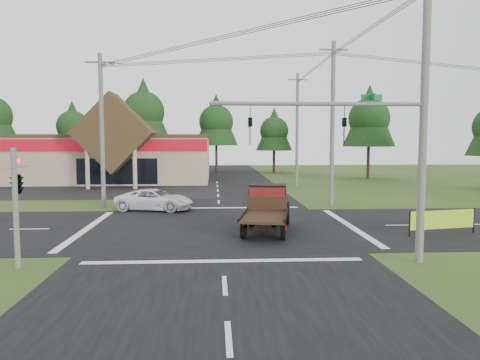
{
  "coord_description": "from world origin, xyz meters",
  "views": [
    {
      "loc": [
        -0.32,
        -24.65,
        4.7
      ],
      "look_at": [
        1.26,
        3.93,
        2.2
      ],
      "focal_mm": 35.0,
      "sensor_mm": 36.0,
      "label": 1
    }
  ],
  "objects": [
    {
      "name": "tree_row_d",
      "position": [
        0.0,
        42.0,
        7.38
      ],
      "size": [
        6.16,
        6.16,
        11.11
      ],
      "color": "#332316",
      "rests_on": "ground"
    },
    {
      "name": "road_ew",
      "position": [
        0.0,
        0.0,
        0.01
      ],
      "size": [
        120.0,
        12.0,
        0.02
      ],
      "primitive_type": "cube",
      "color": "black",
      "rests_on": "ground"
    },
    {
      "name": "tree_side_ne",
      "position": [
        18.0,
        30.0,
        7.38
      ],
      "size": [
        6.16,
        6.16,
        11.11
      ],
      "color": "#332316",
      "rests_on": "ground"
    },
    {
      "name": "tree_row_e",
      "position": [
        8.0,
        40.0,
        6.03
      ],
      "size": [
        5.04,
        5.04,
        9.09
      ],
      "color": "#332316",
      "rests_on": "ground"
    },
    {
      "name": "road_ns",
      "position": [
        0.0,
        0.0,
        0.01
      ],
      "size": [
        12.0,
        120.0,
        0.02
      ],
      "primitive_type": "cube",
      "color": "black",
      "rests_on": "ground"
    },
    {
      "name": "utility_pole_ne",
      "position": [
        8.0,
        8.0,
        5.89
      ],
      "size": [
        2.0,
        0.3,
        11.5
      ],
      "color": "#595651",
      "rests_on": "ground"
    },
    {
      "name": "cvs_building",
      "position": [
        -15.7,
        29.57,
        2.78
      ],
      "size": [
        30.4,
        18.2,
        9.19
      ],
      "color": "tan",
      "rests_on": "ground"
    },
    {
      "name": "utility_pole_nw",
      "position": [
        -8.0,
        8.0,
        5.39
      ],
      "size": [
        2.0,
        0.3,
        10.5
      ],
      "color": "#595651",
      "rests_on": "ground"
    },
    {
      "name": "roadside_banner",
      "position": [
        10.86,
        -2.56,
        0.64
      ],
      "size": [
        3.68,
        0.82,
        1.27
      ],
      "primitive_type": null,
      "rotation": [
        0.0,
        0.0,
        0.19
      ],
      "color": "#96C81A",
      "rests_on": "ground"
    },
    {
      "name": "traffic_signal_mast",
      "position": [
        5.82,
        -7.5,
        4.43
      ],
      "size": [
        8.12,
        0.24,
        7.0
      ],
      "color": "#595651",
      "rests_on": "ground"
    },
    {
      "name": "tree_row_b",
      "position": [
        -20.0,
        42.0,
        6.7
      ],
      "size": [
        5.6,
        5.6,
        10.1
      ],
      "color": "#332316",
      "rests_on": "ground"
    },
    {
      "name": "tree_row_c",
      "position": [
        -10.0,
        41.0,
        8.72
      ],
      "size": [
        7.28,
        7.28,
        13.13
      ],
      "color": "#332316",
      "rests_on": "ground"
    },
    {
      "name": "utility_pole_n",
      "position": [
        8.0,
        22.0,
        5.74
      ],
      "size": [
        2.0,
        0.3,
        11.2
      ],
      "color": "#595651",
      "rests_on": "ground"
    },
    {
      "name": "parking_apron",
      "position": [
        -14.0,
        19.0,
        0.01
      ],
      "size": [
        28.0,
        14.0,
        0.02
      ],
      "primitive_type": "cube",
      "color": "black",
      "rests_on": "ground"
    },
    {
      "name": "traffic_signal_corner",
      "position": [
        -7.5,
        -7.32,
        3.52
      ],
      "size": [
        0.53,
        2.48,
        4.4
      ],
      "color": "#595651",
      "rests_on": "ground"
    },
    {
      "name": "utility_pole_nr",
      "position": [
        7.5,
        -7.5,
        5.64
      ],
      "size": [
        2.0,
        0.3,
        11.0
      ],
      "color": "#595651",
      "rests_on": "ground"
    },
    {
      "name": "white_pickup",
      "position": [
        -4.27,
        6.3,
        0.71
      ],
      "size": [
        5.47,
        3.43,
        1.41
      ],
      "primitive_type": "imported",
      "rotation": [
        0.0,
        0.0,
        1.34
      ],
      "color": "white",
      "rests_on": "ground"
    },
    {
      "name": "ground",
      "position": [
        0.0,
        0.0,
        0.0
      ],
      "size": [
        120.0,
        120.0,
        0.0
      ],
      "primitive_type": "plane",
      "color": "#2B4117",
      "rests_on": "ground"
    },
    {
      "name": "antique_flatbed_truck",
      "position": [
        2.29,
        -1.42,
        1.19
      ],
      "size": [
        3.19,
        5.98,
        2.37
      ],
      "primitive_type": null,
      "rotation": [
        0.0,
        0.0,
        -0.19
      ],
      "color": "#52120B",
      "rests_on": "ground"
    }
  ]
}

